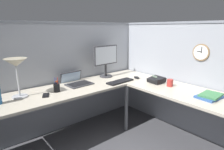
{
  "coord_description": "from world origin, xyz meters",
  "views": [
    {
      "loc": [
        -1.65,
        -1.67,
        1.5
      ],
      "look_at": [
        -0.06,
        0.23,
        0.87
      ],
      "focal_mm": 30.27,
      "sensor_mm": 36.0,
      "label": 1
    }
  ],
  "objects_px": {
    "desk_lamp_dome": "(16,66)",
    "office_phone": "(157,80)",
    "book_stack": "(210,96)",
    "laptop": "(76,82)",
    "computer_mouse": "(137,77)",
    "monitor": "(106,59)",
    "pen_cup": "(57,88)",
    "cell_phone": "(46,95)",
    "keyboard": "(120,81)",
    "wall_clock": "(201,52)",
    "coffee_mug": "(170,83)"
  },
  "relations": [
    {
      "from": "desk_lamp_dome",
      "to": "office_phone",
      "type": "height_order",
      "value": "desk_lamp_dome"
    },
    {
      "from": "desk_lamp_dome",
      "to": "office_phone",
      "type": "xyz_separation_m",
      "value": [
        1.66,
        -0.64,
        -0.33
      ]
    },
    {
      "from": "book_stack",
      "to": "office_phone",
      "type": "bearing_deg",
      "value": 88.01
    },
    {
      "from": "laptop",
      "to": "book_stack",
      "type": "bearing_deg",
      "value": -59.22
    },
    {
      "from": "computer_mouse",
      "to": "book_stack",
      "type": "relative_size",
      "value": 0.35
    },
    {
      "from": "monitor",
      "to": "office_phone",
      "type": "bearing_deg",
      "value": -64.63
    },
    {
      "from": "monitor",
      "to": "book_stack",
      "type": "xyz_separation_m",
      "value": [
        0.32,
        -1.49,
        -0.27
      ]
    },
    {
      "from": "pen_cup",
      "to": "cell_phone",
      "type": "distance_m",
      "value": 0.18
    },
    {
      "from": "laptop",
      "to": "keyboard",
      "type": "height_order",
      "value": "laptop"
    },
    {
      "from": "office_phone",
      "to": "wall_clock",
      "type": "bearing_deg",
      "value": -54.84
    },
    {
      "from": "desk_lamp_dome",
      "to": "cell_phone",
      "type": "distance_m",
      "value": 0.45
    },
    {
      "from": "cell_phone",
      "to": "office_phone",
      "type": "relative_size",
      "value": 0.65
    },
    {
      "from": "wall_clock",
      "to": "book_stack",
      "type": "bearing_deg",
      "value": -137.48
    },
    {
      "from": "pen_cup",
      "to": "wall_clock",
      "type": "distance_m",
      "value": 1.9
    },
    {
      "from": "coffee_mug",
      "to": "laptop",
      "type": "bearing_deg",
      "value": 133.93
    },
    {
      "from": "laptop",
      "to": "book_stack",
      "type": "height_order",
      "value": "laptop"
    },
    {
      "from": "desk_lamp_dome",
      "to": "coffee_mug",
      "type": "height_order",
      "value": "desk_lamp_dome"
    },
    {
      "from": "keyboard",
      "to": "office_phone",
      "type": "xyz_separation_m",
      "value": [
        0.38,
        -0.35,
        0.03
      ]
    },
    {
      "from": "desk_lamp_dome",
      "to": "pen_cup",
      "type": "xyz_separation_m",
      "value": [
        0.4,
        -0.09,
        -0.31
      ]
    },
    {
      "from": "computer_mouse",
      "to": "pen_cup",
      "type": "distance_m",
      "value": 1.23
    },
    {
      "from": "computer_mouse",
      "to": "desk_lamp_dome",
      "type": "bearing_deg",
      "value": 169.59
    },
    {
      "from": "monitor",
      "to": "pen_cup",
      "type": "height_order",
      "value": "monitor"
    },
    {
      "from": "computer_mouse",
      "to": "pen_cup",
      "type": "relative_size",
      "value": 0.58
    },
    {
      "from": "pen_cup",
      "to": "wall_clock",
      "type": "height_order",
      "value": "wall_clock"
    },
    {
      "from": "cell_phone",
      "to": "wall_clock",
      "type": "height_order",
      "value": "wall_clock"
    },
    {
      "from": "cell_phone",
      "to": "wall_clock",
      "type": "xyz_separation_m",
      "value": [
        1.73,
        -0.94,
        0.45
      ]
    },
    {
      "from": "laptop",
      "to": "coffee_mug",
      "type": "bearing_deg",
      "value": -46.07
    },
    {
      "from": "keyboard",
      "to": "desk_lamp_dome",
      "type": "height_order",
      "value": "desk_lamp_dome"
    },
    {
      "from": "monitor",
      "to": "laptop",
      "type": "xyz_separation_m",
      "value": [
        -0.56,
        -0.01,
        -0.27
      ]
    },
    {
      "from": "computer_mouse",
      "to": "office_phone",
      "type": "relative_size",
      "value": 0.47
    },
    {
      "from": "computer_mouse",
      "to": "coffee_mug",
      "type": "distance_m",
      "value": 0.56
    },
    {
      "from": "desk_lamp_dome",
      "to": "pen_cup",
      "type": "bearing_deg",
      "value": -12.39
    },
    {
      "from": "laptop",
      "to": "coffee_mug",
      "type": "distance_m",
      "value": 1.3
    },
    {
      "from": "keyboard",
      "to": "pen_cup",
      "type": "height_order",
      "value": "pen_cup"
    },
    {
      "from": "keyboard",
      "to": "cell_phone",
      "type": "relative_size",
      "value": 2.99
    },
    {
      "from": "coffee_mug",
      "to": "pen_cup",
      "type": "bearing_deg",
      "value": 148.6
    },
    {
      "from": "computer_mouse",
      "to": "office_phone",
      "type": "bearing_deg",
      "value": -81.97
    },
    {
      "from": "office_phone",
      "to": "monitor",
      "type": "bearing_deg",
      "value": 115.37
    },
    {
      "from": "laptop",
      "to": "keyboard",
      "type": "bearing_deg",
      "value": -34.93
    },
    {
      "from": "keyboard",
      "to": "pen_cup",
      "type": "relative_size",
      "value": 2.39
    },
    {
      "from": "cell_phone",
      "to": "laptop",
      "type": "bearing_deg",
      "value": 48.08
    },
    {
      "from": "monitor",
      "to": "wall_clock",
      "type": "distance_m",
      "value": 1.36
    },
    {
      "from": "computer_mouse",
      "to": "desk_lamp_dome",
      "type": "xyz_separation_m",
      "value": [
        -1.61,
        0.3,
        0.35
      ]
    },
    {
      "from": "monitor",
      "to": "coffee_mug",
      "type": "height_order",
      "value": "monitor"
    },
    {
      "from": "coffee_mug",
      "to": "wall_clock",
      "type": "bearing_deg",
      "value": -35.67
    },
    {
      "from": "desk_lamp_dome",
      "to": "book_stack",
      "type": "relative_size",
      "value": 1.49
    },
    {
      "from": "monitor",
      "to": "desk_lamp_dome",
      "type": "height_order",
      "value": "monitor"
    },
    {
      "from": "monitor",
      "to": "laptop",
      "type": "height_order",
      "value": "monitor"
    },
    {
      "from": "computer_mouse",
      "to": "wall_clock",
      "type": "distance_m",
      "value": 0.97
    },
    {
      "from": "monitor",
      "to": "book_stack",
      "type": "height_order",
      "value": "monitor"
    }
  ]
}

